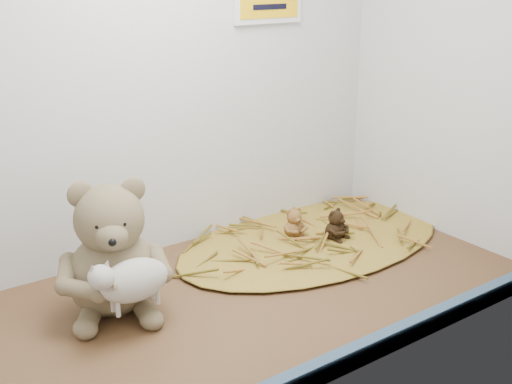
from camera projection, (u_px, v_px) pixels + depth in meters
alcove_shell at (201, 58)px, 114.73cm from camera, size 120.40×60.20×90.40cm
front_rail at (334, 365)px, 100.05cm from camera, size 119.28×2.20×3.60cm
straw_bed at (314, 239)px, 148.90cm from camera, size 69.71×40.48×1.35cm
main_teddy at (111, 246)px, 115.97cm from camera, size 26.64×27.32×25.39cm
toy_lamb at (134, 280)px, 109.98cm from camera, size 16.27×9.93×10.51cm
mini_teddy_tan at (294, 221)px, 148.01cm from camera, size 6.46×6.74×7.12cm
mini_teddy_brown at (335, 223)px, 146.94cm from camera, size 7.37×7.59×7.29cm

